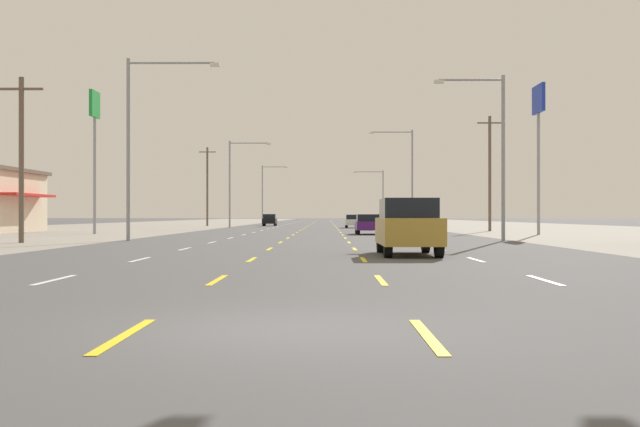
% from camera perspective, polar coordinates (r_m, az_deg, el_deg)
% --- Properties ---
extents(ground_plane, '(572.00, 572.00, 0.00)m').
position_cam_1_polar(ground_plane, '(75.31, 0.02, -1.19)').
color(ground_plane, '#4C4C4F').
extents(lot_apron_left, '(28.00, 440.00, 0.01)m').
position_cam_1_polar(lot_apron_left, '(79.45, -18.14, -1.13)').
color(lot_apron_left, gray).
rests_on(lot_apron_left, ground).
extents(lot_apron_right, '(28.00, 440.00, 0.01)m').
position_cam_1_polar(lot_apron_right, '(79.09, 18.26, -1.13)').
color(lot_apron_right, gray).
rests_on(lot_apron_right, ground).
extents(lane_markings, '(10.64, 227.60, 0.01)m').
position_cam_1_polar(lane_markings, '(113.80, 0.17, -0.83)').
color(lane_markings, white).
rests_on(lane_markings, ground).
extents(signal_span_wire, '(26.25, 0.52, 9.10)m').
position_cam_1_polar(signal_span_wire, '(17.12, -1.49, 13.27)').
color(signal_span_wire, brown).
rests_on(signal_span_wire, ground).
extents(suv_inner_right_nearest, '(1.98, 4.90, 1.98)m').
position_cam_1_polar(suv_inner_right_nearest, '(26.85, 6.59, -0.92)').
color(suv_inner_right_nearest, '#B28C33').
rests_on(suv_inner_right_nearest, ground).
extents(sedan_inner_right_near, '(1.80, 4.50, 1.46)m').
position_cam_1_polar(sedan_inner_right_near, '(55.93, 3.61, -0.78)').
color(sedan_inner_right_near, '#4C196B').
rests_on(sedan_inner_right_near, ground).
extents(hatchback_far_right_mid, '(1.72, 3.90, 1.54)m').
position_cam_1_polar(hatchback_far_right_mid, '(81.77, 4.96, -0.56)').
color(hatchback_far_right_mid, '#4C196B').
rests_on(hatchback_far_right_mid, ground).
extents(sedan_inner_right_midfar, '(1.80, 4.50, 1.46)m').
position_cam_1_polar(sedan_inner_right_midfar, '(83.93, 2.52, -0.57)').
color(sedan_inner_right_midfar, white).
rests_on(sedan_inner_right_midfar, ground).
extents(hatchback_far_left_far, '(1.72, 3.90, 1.54)m').
position_cam_1_polar(hatchback_far_left_far, '(99.76, -3.79, -0.48)').
color(hatchback_far_left_far, black).
rests_on(hatchback_far_left_far, ground).
extents(pole_sign_left_row_1, '(0.24, 2.01, 10.60)m').
position_cam_1_polar(pole_sign_left_row_1, '(59.16, -16.50, 6.28)').
color(pole_sign_left_row_1, gray).
rests_on(pole_sign_left_row_1, ground).
extents(pole_sign_right_row_1, '(0.24, 2.65, 10.75)m').
position_cam_1_polar(pole_sign_right_row_1, '(57.27, 16.03, 6.91)').
color(pole_sign_right_row_1, gray).
rests_on(pole_sign_right_row_1, ground).
extents(streetlight_left_row_0, '(5.07, 0.26, 9.90)m').
position_cam_1_polar(streetlight_left_row_0, '(42.63, -13.42, 5.85)').
color(streetlight_left_row_0, gray).
rests_on(streetlight_left_row_0, ground).
extents(streetlight_right_row_0, '(3.84, 0.26, 8.96)m').
position_cam_1_polar(streetlight_right_row_0, '(42.34, 13.02, 5.03)').
color(streetlight_right_row_0, gray).
rests_on(streetlight_right_row_0, ground).
extents(streetlight_left_row_1, '(4.70, 0.26, 9.67)m').
position_cam_1_polar(streetlight_left_row_1, '(85.24, -6.44, 2.75)').
color(streetlight_left_row_1, gray).
rests_on(streetlight_left_row_1, ground).
extents(streetlight_right_row_1, '(4.89, 0.26, 10.88)m').
position_cam_1_polar(streetlight_right_row_1, '(85.14, 6.59, 3.19)').
color(streetlight_right_row_1, gray).
rests_on(streetlight_right_row_1, ground).
extents(streetlight_left_row_2, '(4.33, 0.26, 9.78)m').
position_cam_1_polar(streetlight_left_row_2, '(128.35, -4.14, 1.79)').
color(streetlight_left_row_2, gray).
rests_on(streetlight_left_row_2, ground).
extents(streetlight_right_row_2, '(5.10, 0.26, 8.94)m').
position_cam_1_polar(streetlight_right_row_2, '(128.24, 4.47, 1.63)').
color(streetlight_right_row_2, gray).
rests_on(streetlight_right_row_2, ground).
extents(utility_pole_left_row_0, '(2.20, 0.26, 8.37)m').
position_cam_1_polar(utility_pole_left_row_0, '(41.32, -21.44, 4.01)').
color(utility_pole_left_row_0, brown).
rests_on(utility_pole_left_row_0, ground).
extents(utility_pole_right_row_1, '(2.20, 0.26, 10.09)m').
position_cam_1_polar(utility_pole_right_row_1, '(68.47, 12.58, 3.10)').
color(utility_pole_right_row_1, brown).
rests_on(utility_pole_right_row_1, ground).
extents(utility_pole_left_row_2, '(2.20, 0.26, 10.16)m').
position_cam_1_polar(utility_pole_left_row_2, '(99.33, -8.43, 2.11)').
color(utility_pole_left_row_2, brown).
rests_on(utility_pole_left_row_2, ground).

